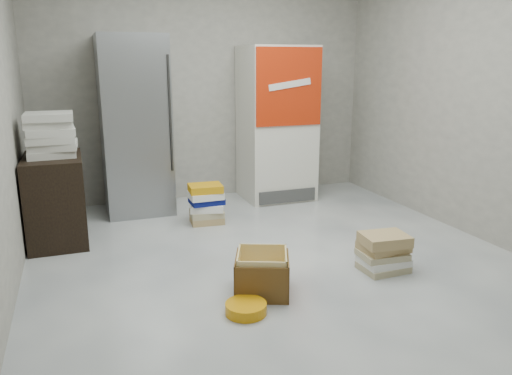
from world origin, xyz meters
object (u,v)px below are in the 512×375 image
Objects in this scene: coke_cooler at (277,124)px; cardboard_box at (262,276)px; steel_fridge at (135,126)px; wood_shelf at (56,199)px; phonebook_stack_main at (206,204)px.

coke_cooler is 2.73m from cardboard_box.
steel_fridge is 2.59m from cardboard_box.
cardboard_box is at bearing -49.93° from wood_shelf.
phonebook_stack_main is (-1.06, -0.69, -0.70)m from coke_cooler.
phonebook_stack_main is at bearing 111.00° from cardboard_box.
steel_fridge is 1.65m from coke_cooler.
cardboard_box is (1.40, -1.66, -0.27)m from wood_shelf.
cardboard_box is (0.57, -2.39, -0.82)m from steel_fridge.
steel_fridge is 1.06× the size of coke_cooler.
coke_cooler reaches higher than cardboard_box.
wood_shelf reaches higher than phonebook_stack_main.
steel_fridge reaches higher than cardboard_box.
coke_cooler is at bearing 16.28° from wood_shelf.
cardboard_box is at bearing -85.29° from phonebook_stack_main.
coke_cooler is at bearing 87.42° from cardboard_box.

